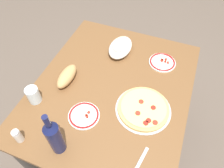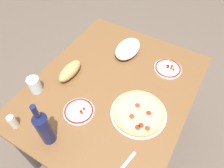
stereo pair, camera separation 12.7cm
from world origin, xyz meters
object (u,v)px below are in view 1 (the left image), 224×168
side_plate_far (162,62)px  wine_bottle (54,137)px  water_glass (33,95)px  spice_shaker (18,136)px  dining_table (112,98)px  pepperoni_pizza (143,108)px  bread_loaf (67,76)px  side_plate_near (84,115)px  baked_pasta_dish (120,47)px

side_plate_far → wine_bottle: bearing=155.5°
wine_bottle → side_plate_far: size_ratio=1.71×
water_glass → spice_shaker: (-0.24, -0.07, -0.01)m
dining_table → spice_shaker: bearing=147.2°
pepperoni_pizza → bread_loaf: bearing=85.4°
dining_table → bread_loaf: (-0.05, 0.28, 0.16)m
side_plate_near → bread_loaf: 0.29m
wine_bottle → bread_loaf: (0.41, 0.17, -0.09)m
dining_table → wine_bottle: size_ratio=3.73×
side_plate_near → bread_loaf: (0.20, 0.21, 0.03)m
water_glass → side_plate_far: water_glass is taller
pepperoni_pizza → baked_pasta_dish: bearing=34.7°
dining_table → bread_loaf: bearing=99.8°
dining_table → spice_shaker: 0.61m
spice_shaker → bread_loaf: bearing=-4.5°
bread_loaf → spice_shaker: 0.44m
bread_loaf → side_plate_near: bearing=-133.4°
side_plate_far → baked_pasta_dish: bearing=88.0°
pepperoni_pizza → bread_loaf: size_ratio=1.59×
dining_table → water_glass: size_ratio=11.17×
water_glass → side_plate_far: (0.57, -0.63, -0.04)m
dining_table → side_plate_far: 0.42m
pepperoni_pizza → water_glass: (-0.16, 0.61, 0.04)m
dining_table → baked_pasta_dish: 0.37m
water_glass → spice_shaker: size_ratio=1.18×
bread_loaf → spice_shaker: spice_shaker is taller
dining_table → spice_shaker: (-0.49, 0.32, 0.17)m
water_glass → spice_shaker: 0.25m
dining_table → side_plate_far: size_ratio=6.37×
dining_table → side_plate_far: (0.31, -0.24, 0.13)m
pepperoni_pizza → bread_loaf: (0.04, 0.51, 0.02)m
baked_pasta_dish → spice_shaker: spice_shaker is taller
pepperoni_pizza → dining_table: bearing=68.3°
pepperoni_pizza → side_plate_near: pepperoni_pizza is taller
dining_table → baked_pasta_dish: bearing=10.9°
baked_pasta_dish → bread_loaf: 0.43m
pepperoni_pizza → wine_bottle: 0.51m
wine_bottle → spice_shaker: 0.23m
dining_table → water_glass: (-0.25, 0.38, 0.18)m
side_plate_near → spice_shaker: bearing=134.7°
spice_shaker → water_glass: bearing=15.8°
baked_pasta_dish → wine_bottle: size_ratio=0.78×
baked_pasta_dish → bread_loaf: (-0.37, 0.22, -0.00)m
baked_pasta_dish → side_plate_near: (-0.57, 0.01, -0.03)m
pepperoni_pizza → side_plate_far: pepperoni_pizza is taller
wine_bottle → bread_loaf: 0.45m
bread_loaf → side_plate_far: bearing=-55.3°
wine_bottle → pepperoni_pizza: bearing=-42.2°
spice_shaker → side_plate_far: bearing=-34.8°
dining_table → bread_loaf: bread_loaf is taller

